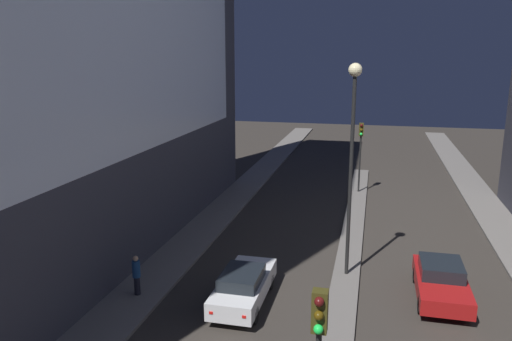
{
  "coord_description": "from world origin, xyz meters",
  "views": [
    {
      "loc": [
        0.88,
        -4.77,
        9.6
      ],
      "look_at": [
        -4.24,
        16.56,
        4.49
      ],
      "focal_mm": 35.0,
      "sensor_mm": 36.0,
      "label": 1
    }
  ],
  "objects": [
    {
      "name": "median_strip",
      "position": [
        0.0,
        18.99,
        0.07
      ],
      "size": [
        1.16,
        35.98,
        0.15
      ],
      "color": "#66605B",
      "rests_on": "ground"
    },
    {
      "name": "pedestrian_on_left_sidewalk",
      "position": [
        -8.1,
        12.11,
        1.02
      ],
      "size": [
        0.32,
        0.32,
        1.66
      ],
      "color": "black",
      "rests_on": "sidewalk_left"
    },
    {
      "name": "car_right_lane",
      "position": [
        3.8,
        14.9,
        0.75
      ],
      "size": [
        1.92,
        4.39,
        1.46
      ],
      "color": "maroon",
      "rests_on": "ground"
    },
    {
      "name": "car_left_lane",
      "position": [
        -3.8,
        12.63,
        0.76
      ],
      "size": [
        1.73,
        4.55,
        1.47
      ],
      "color": "silver",
      "rests_on": "ground"
    },
    {
      "name": "traffic_light_mid",
      "position": [
        0.0,
        29.96,
        3.71
      ],
      "size": [
        0.32,
        0.42,
        4.87
      ],
      "color": "black",
      "rests_on": "median_strip"
    },
    {
      "name": "street_lamp",
      "position": [
        0.0,
        16.05,
        6.47
      ],
      "size": [
        0.56,
        0.56,
        9.13
      ],
      "color": "black",
      "rests_on": "median_strip"
    }
  ]
}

